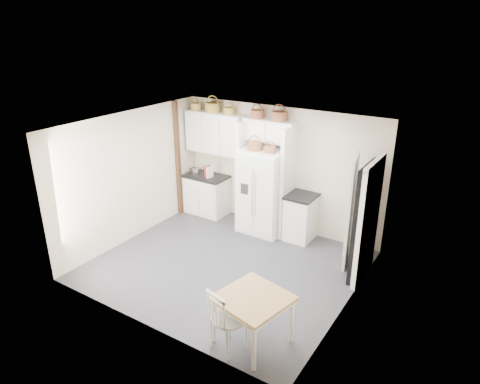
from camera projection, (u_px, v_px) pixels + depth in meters
The scene contains 29 objects.
floor at pixel (226, 265), 7.85m from camera, with size 4.50×4.50×0.00m, color #2B2B33.
ceiling at pixel (224, 126), 6.88m from camera, with size 4.50×4.50×0.00m, color white.
wall_back at pixel (279, 169), 8.93m from camera, with size 4.50×4.50×0.00m, color beige.
wall_left at pixel (132, 176), 8.49m from camera, with size 4.00×4.00×0.00m, color beige.
wall_right at pixel (352, 232), 6.24m from camera, with size 4.00×4.00×0.00m, color beige.
refrigerator at pixel (263, 191), 8.84m from camera, with size 0.92×0.74×1.78m, color silver.
base_cab_left at pixel (207, 195), 9.86m from camera, with size 0.95×0.60×0.88m, color silver.
base_cab_right at pixel (301, 218), 8.67m from camera, with size 0.52×0.62×0.92m, color silver.
dining_table at pixel (253, 319), 5.86m from camera, with size 0.88×0.88×0.73m, color brown.
windsor_chair at pixel (228, 318), 5.67m from camera, with size 0.49×0.45×1.01m, color silver.
counter_left at pixel (206, 176), 9.69m from camera, with size 0.99×0.64×0.04m, color black.
counter_right at pixel (302, 196), 8.49m from camera, with size 0.56×0.67×0.04m, color black.
toaster at pixel (195, 171), 9.73m from camera, with size 0.22×0.13×0.16m, color silver.
cookbook_red at pixel (207, 172), 9.52m from camera, with size 0.04×0.18×0.26m, color maroon.
cookbook_cream at pixel (210, 172), 9.49m from camera, with size 0.04×0.17×0.26m, color beige.
basket_upper_a at pixel (196, 107), 9.38m from camera, with size 0.26×0.26×0.15m, color olive.
basket_upper_b at pixel (213, 107), 9.14m from camera, with size 0.34×0.34×0.20m, color olive.
basket_upper_c at pixel (229, 111), 8.94m from camera, with size 0.24×0.24×0.14m, color olive.
basket_bridge_a at pixel (257, 114), 8.60m from camera, with size 0.29×0.29×0.16m, color brown.
basket_bridge_b at pixel (279, 116), 8.35m from camera, with size 0.32×0.32×0.18m, color brown.
basket_fridge_a at pixel (255, 146), 8.48m from camera, with size 0.30×0.30×0.16m, color brown.
basket_fridge_b at pixel (270, 150), 8.32m from camera, with size 0.23×0.23×0.13m, color brown.
upper_cabinet at pixel (215, 133), 9.32m from camera, with size 1.40×0.34×0.90m, color silver.
bridge_cabinet at pixel (270, 131), 8.56m from camera, with size 1.12×0.34×0.45m, color silver.
fridge_panel_left at pixel (245, 174), 9.08m from camera, with size 0.08×0.60×2.30m, color silver.
fridge_panel_right at pixel (288, 183), 8.57m from camera, with size 0.08×0.60×2.30m, color silver.
trim_post at pixel (178, 160), 9.52m from camera, with size 0.09×0.09×2.60m, color black.
doorway_void at pixel (365, 223), 7.17m from camera, with size 0.18×0.85×2.05m, color black.
door_slab at pixel (351, 211), 7.61m from camera, with size 0.80×0.04×2.05m, color white.
Camera 1 is at (3.86, -5.58, 4.17)m, focal length 32.00 mm.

